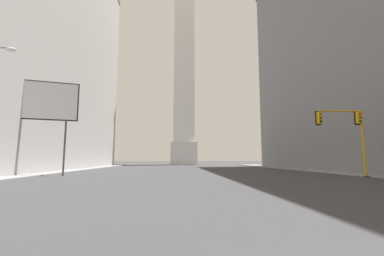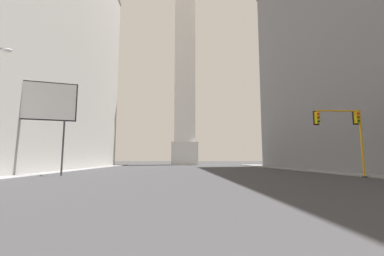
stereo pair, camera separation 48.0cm
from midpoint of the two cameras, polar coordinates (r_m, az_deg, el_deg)
sidewalk_left at (r=30.27m, az=-34.64°, el=-8.66°), size 5.00×86.59×0.15m
sidewalk_right at (r=32.78m, az=33.72°, el=-8.49°), size 5.00×86.59×0.15m
obelisk at (r=77.87m, az=-1.99°, el=14.93°), size 7.23×7.23×64.15m
traffic_light_mid_right at (r=27.53m, az=30.80°, el=0.40°), size 4.56×0.52×6.16m
billboard_sign at (r=29.53m, az=-30.78°, el=4.96°), size 6.48×1.88×9.35m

